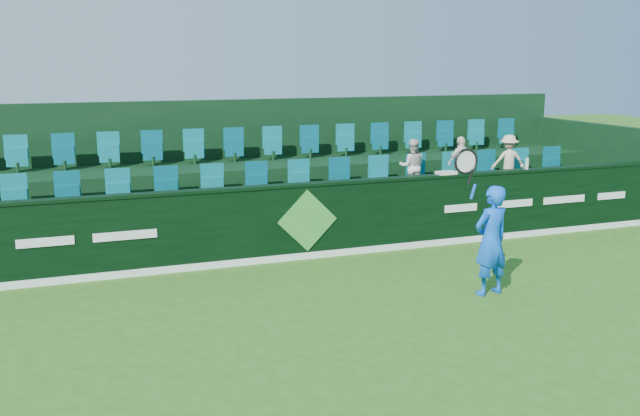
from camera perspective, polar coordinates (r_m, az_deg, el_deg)
name	(u,v)px	position (r m, az deg, el deg)	size (l,w,h in m)	color
ground	(410,337)	(9.27, 7.19, -10.24)	(60.00, 60.00, 0.00)	#326317
sponsor_hoarding	(305,221)	(12.59, -1.17, -1.02)	(16.00, 0.25, 1.35)	black
stand_tier_front	(286,223)	(13.66, -2.71, -1.19)	(16.00, 2.00, 0.80)	black
stand_tier_back	(259,193)	(15.40, -4.89, 1.20)	(16.00, 1.80, 1.30)	black
stand_rear	(253,164)	(15.73, -5.36, 3.51)	(16.00, 4.10, 2.60)	black
seat_row_front	(280,183)	(13.90, -3.24, 1.97)	(13.50, 0.50, 0.60)	#0C737E
seat_row_back	(255,148)	(15.54, -5.25, 4.84)	(13.50, 0.50, 0.60)	#0C737E
tennis_player	(491,239)	(10.87, 13.50, -2.46)	(1.12, 0.50, 2.29)	blue
spectator_left	(412,166)	(14.54, 7.38, 3.33)	(0.54, 0.42, 1.11)	silver
spectator_middle	(461,163)	(15.10, 11.20, 3.54)	(0.65, 0.27, 1.12)	white
spectator_right	(508,161)	(15.74, 14.83, 3.68)	(0.71, 0.41, 1.11)	beige
towel	(446,173)	(13.63, 10.06, 2.79)	(0.36, 0.23, 0.05)	silver
drinks_bottle	(527,164)	(14.62, 16.22, 3.44)	(0.07, 0.07, 0.22)	silver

